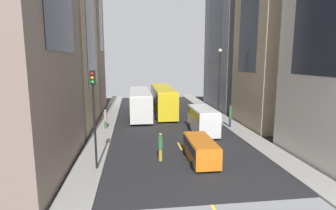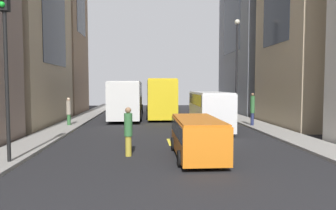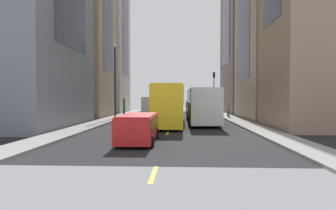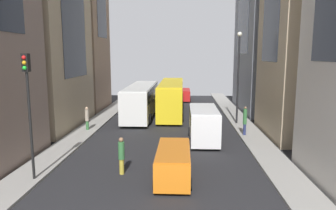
% 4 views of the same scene
% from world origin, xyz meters
% --- Properties ---
extents(ground_plane, '(40.00, 40.00, 0.00)m').
position_xyz_m(ground_plane, '(0.00, 0.00, 0.00)').
color(ground_plane, black).
extents(sidewalk_west, '(2.02, 44.00, 0.15)m').
position_xyz_m(sidewalk_west, '(-6.99, 0.00, 0.07)').
color(sidewalk_west, gray).
rests_on(sidewalk_west, ground).
extents(sidewalk_east, '(2.02, 44.00, 0.15)m').
position_xyz_m(sidewalk_east, '(6.99, 0.00, 0.07)').
color(sidewalk_east, gray).
rests_on(sidewalk_east, ground).
extents(lane_stripe_0, '(0.16, 2.00, 0.01)m').
position_xyz_m(lane_stripe_0, '(0.00, -21.00, 0.01)').
color(lane_stripe_0, yellow).
rests_on(lane_stripe_0, ground).
extents(lane_stripe_1, '(0.16, 2.00, 0.01)m').
position_xyz_m(lane_stripe_1, '(0.00, -10.50, 0.01)').
color(lane_stripe_1, yellow).
rests_on(lane_stripe_1, ground).
extents(lane_stripe_2, '(0.16, 2.00, 0.01)m').
position_xyz_m(lane_stripe_2, '(0.00, 0.00, 0.01)').
color(lane_stripe_2, yellow).
rests_on(lane_stripe_2, ground).
extents(lane_stripe_3, '(0.16, 2.00, 0.01)m').
position_xyz_m(lane_stripe_3, '(0.00, 10.50, 0.01)').
color(lane_stripe_3, yellow).
rests_on(lane_stripe_3, ground).
extents(lane_stripe_4, '(0.16, 2.00, 0.01)m').
position_xyz_m(lane_stripe_4, '(0.00, 21.00, 0.01)').
color(lane_stripe_4, yellow).
rests_on(lane_stripe_4, ground).
extents(building_west_0, '(9.81, 11.99, 34.61)m').
position_xyz_m(building_west_0, '(-13.05, -14.44, 17.30)').
color(building_west_0, '#7A665B').
rests_on(building_west_0, ground).
extents(building_west_1, '(8.44, 10.53, 20.36)m').
position_xyz_m(building_west_1, '(-12.38, -2.22, 10.18)').
color(building_west_1, tan).
rests_on(building_west_1, ground).
extents(building_east_0, '(7.45, 8.83, 27.76)m').
position_xyz_m(building_east_0, '(11.89, -15.34, 13.88)').
color(building_east_0, beige).
rests_on(building_east_0, ground).
extents(building_east_1, '(6.50, 8.14, 26.70)m').
position_xyz_m(building_east_1, '(11.42, -4.54, 13.35)').
color(building_east_1, tan).
rests_on(building_east_1, ground).
extents(city_bus_white, '(2.80, 11.61, 3.35)m').
position_xyz_m(city_bus_white, '(-3.01, 2.56, 2.01)').
color(city_bus_white, silver).
rests_on(city_bus_white, ground).
extents(streetcar_yellow, '(2.70, 12.50, 3.59)m').
position_xyz_m(streetcar_yellow, '(0.12, 4.15, 2.12)').
color(streetcar_yellow, yellow).
rests_on(streetcar_yellow, ground).
extents(delivery_van_white, '(2.26, 5.25, 2.58)m').
position_xyz_m(delivery_van_white, '(2.98, -6.75, 1.51)').
color(delivery_van_white, white).
rests_on(delivery_van_white, ground).
extents(car_orange_0, '(1.92, 4.61, 1.65)m').
position_xyz_m(car_orange_0, '(0.90, -14.04, 0.97)').
color(car_orange_0, orange).
rests_on(car_orange_0, ground).
extents(car_red_1, '(2.02, 4.69, 1.58)m').
position_xyz_m(car_red_1, '(1.47, 14.65, 0.93)').
color(car_red_1, red).
rests_on(car_red_1, ground).
extents(pedestrian_walking_far, '(0.35, 0.35, 2.10)m').
position_xyz_m(pedestrian_walking_far, '(-1.98, -13.58, 1.13)').
color(pedestrian_walking_far, gold).
rests_on(pedestrian_walking_far, ground).
extents(pedestrian_waiting_curb, '(0.31, 0.31, 2.32)m').
position_xyz_m(pedestrian_waiting_curb, '(6.37, -5.15, 1.40)').
color(pedestrian_waiting_curb, navy).
rests_on(pedestrian_waiting_curb, ground).
extents(pedestrian_crossing_near, '(0.34, 0.34, 1.99)m').
position_xyz_m(pedestrian_crossing_near, '(-6.83, -4.03, 1.20)').
color(pedestrian_crossing_near, '#336B38').
rests_on(pedestrian_crossing_near, ground).
extents(traffic_light_near_corner, '(0.32, 0.44, 6.48)m').
position_xyz_m(traffic_light_near_corner, '(-6.38, -14.81, 4.61)').
color(traffic_light_near_corner, black).
rests_on(traffic_light_near_corner, ground).
extents(streetlamp_near, '(0.44, 0.44, 8.44)m').
position_xyz_m(streetlamp_near, '(6.48, -0.78, 5.21)').
color(streetlamp_near, black).
rests_on(streetlamp_near, ground).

